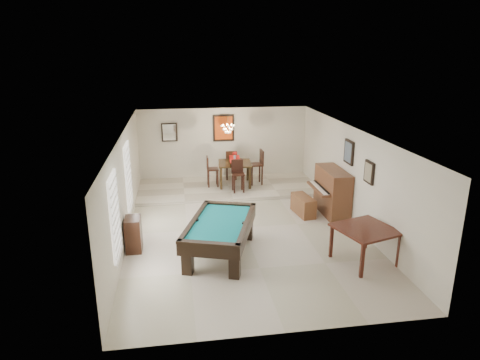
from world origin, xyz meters
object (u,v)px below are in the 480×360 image
object	(u,v)px
flower_vase	(235,155)
dining_chair_west	(213,171)
square_table	(364,245)
chandelier	(228,126)
dining_chair_south	(238,176)
pool_table	(220,238)
apothecary_chest	(134,234)
upright_piano	(327,192)
dining_chair_east	(256,167)
dining_chair_north	(231,164)
dining_table	(235,172)
piano_bench	(303,205)

from	to	relation	value
flower_vase	dining_chair_west	world-z (taller)	flower_vase
square_table	chandelier	world-z (taller)	chandelier
dining_chair_south	pool_table	bearing A→B (deg)	-105.82
apothecary_chest	dining_chair_south	world-z (taller)	dining_chair_south
flower_vase	apothecary_chest	bearing A→B (deg)	-125.07
upright_piano	dining_chair_east	distance (m)	3.16
upright_piano	flower_vase	distance (m)	3.61
dining_chair_west	chandelier	world-z (taller)	chandelier
dining_chair_north	dining_chair_east	size ratio (longest dim) A/B	0.89
dining_chair_east	chandelier	size ratio (longest dim) A/B	1.97
dining_chair_north	chandelier	bearing A→B (deg)	81.31
pool_table	upright_piano	size ratio (longest dim) A/B	1.54
dining_chair_north	dining_chair_east	bearing A→B (deg)	141.83
upright_piano	dining_table	world-z (taller)	upright_piano
dining_chair_east	chandelier	bearing A→B (deg)	-82.44
pool_table	dining_chair_east	size ratio (longest dim) A/B	2.06
dining_table	dining_chair_east	distance (m)	0.74
upright_piano	dining_chair_east	xyz separation A→B (m)	(-1.56, 2.74, 0.05)
dining_chair_north	dining_chair_east	world-z (taller)	dining_chair_east
piano_bench	dining_table	xyz separation A→B (m)	(-1.61, 2.69, 0.30)
pool_table	square_table	xyz separation A→B (m)	(3.14, -0.84, 0.00)
flower_vase	dining_chair_north	size ratio (longest dim) A/B	0.25
flower_vase	dining_chair_north	world-z (taller)	flower_vase
square_table	dining_chair_north	xyz separation A→B (m)	(-2.15, 6.39, 0.24)
pool_table	dining_chair_east	distance (m)	5.16
dining_chair_west	chandelier	size ratio (longest dim) A/B	1.71
dining_table	flower_vase	distance (m)	0.58
dining_table	chandelier	xyz separation A→B (m)	(-0.25, -0.18, 1.63)
upright_piano	dining_chair_west	world-z (taller)	upright_piano
upright_piano	chandelier	bearing A→B (deg)	134.64
dining_chair_south	upright_piano	bearing A→B (deg)	-43.02
dining_chair_west	chandelier	distance (m)	1.66
piano_bench	chandelier	world-z (taller)	chandelier
square_table	upright_piano	xyz separation A→B (m)	(0.17, 2.94, 0.25)
flower_vase	dining_chair_south	world-z (taller)	flower_vase
pool_table	dining_chair_north	bearing A→B (deg)	97.90
pool_table	apothecary_chest	distance (m)	2.07
dining_chair_north	dining_chair_west	world-z (taller)	dining_chair_north
apothecary_chest	dining_chair_north	world-z (taller)	dining_chair_north
apothecary_chest	dining_chair_south	bearing A→B (deg)	49.66
apothecary_chest	flower_vase	xyz separation A→B (m)	(3.03, 4.31, 0.75)
chandelier	dining_chair_west	bearing A→B (deg)	163.15
apothecary_chest	dining_chair_west	distance (m)	4.85
dining_chair_south	dining_chair_west	xyz separation A→B (m)	(-0.76, 0.72, -0.00)
chandelier	pool_table	bearing A→B (deg)	-99.45
dining_chair_west	dining_chair_east	world-z (taller)	dining_chair_east
piano_bench	flower_vase	world-z (taller)	flower_vase
pool_table	square_table	world-z (taller)	square_table
piano_bench	dining_chair_south	distance (m)	2.55
square_table	piano_bench	size ratio (longest dim) A/B	1.21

